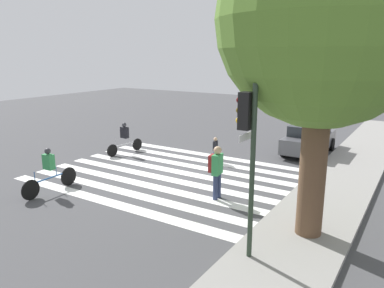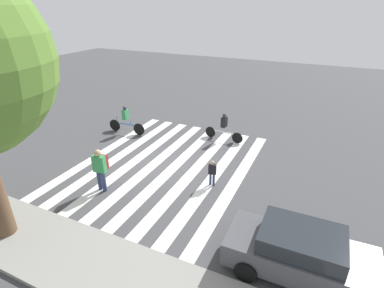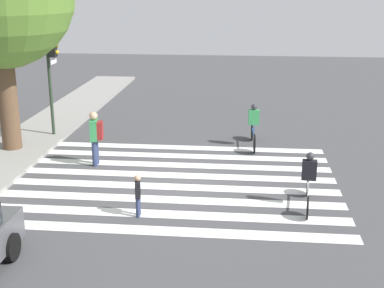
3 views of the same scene
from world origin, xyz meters
name	(u,v)px [view 3 (image 3 of 3)]	position (x,y,z in m)	size (l,w,h in m)	color
ground_plane	(176,181)	(0.00, 0.00, 0.00)	(60.00, 60.00, 0.00)	#444447
crosswalk_stripes	(176,181)	(0.00, 0.00, 0.00)	(7.57, 10.00, 0.01)	white
traffic_light	(52,63)	(4.40, 5.40, 2.99)	(0.60, 0.50, 4.27)	#283828
pedestrian_child_with_backpack	(96,134)	(1.26, 2.89, 1.09)	(0.54, 0.47, 1.87)	navy
pedestrian_adult_blue_shirt	(138,193)	(-2.70, 0.67, 0.66)	(0.35, 0.20, 1.17)	navy
cyclist_mid_street	(254,124)	(3.95, -2.43, 0.87)	(2.39, 0.41, 1.65)	black
cyclist_near_curb	(309,177)	(-1.59, -3.88, 0.86)	(2.27, 0.42, 1.58)	black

